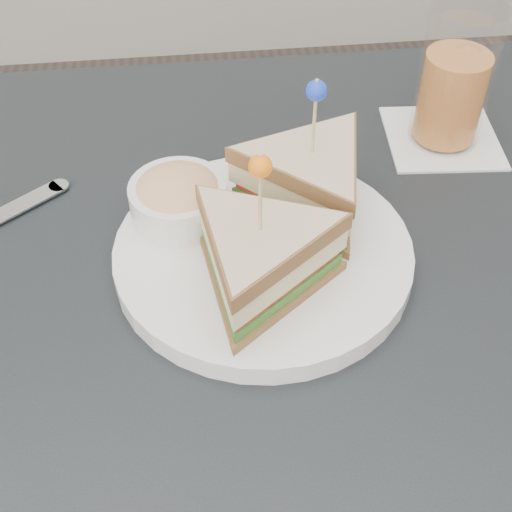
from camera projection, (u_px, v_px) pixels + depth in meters
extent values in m
cube|color=black|center=(246.00, 319.00, 0.60)|extent=(0.80, 0.80, 0.03)
cylinder|color=black|center=(442.00, 281.00, 1.14)|extent=(0.04, 0.04, 0.72)
cylinder|color=white|center=(263.00, 256.00, 0.62)|extent=(0.29, 0.29, 0.02)
cylinder|color=white|center=(263.00, 248.00, 0.62)|extent=(0.29, 0.29, 0.00)
cylinder|color=#D4B97A|center=(260.00, 200.00, 0.52)|extent=(0.00, 0.00, 0.08)
sphere|color=orange|center=(260.00, 166.00, 0.50)|extent=(0.02, 0.02, 0.02)
cylinder|color=#D4B97A|center=(314.00, 123.00, 0.58)|extent=(0.00, 0.00, 0.08)
sphere|color=blue|center=(316.00, 91.00, 0.56)|extent=(0.02, 0.02, 0.02)
cylinder|color=white|center=(179.00, 203.00, 0.63)|extent=(0.10, 0.10, 0.04)
ellipsoid|color=#E0B772|center=(177.00, 191.00, 0.62)|extent=(0.09, 0.09, 0.03)
cube|color=silver|center=(10.00, 211.00, 0.67)|extent=(0.10, 0.08, 0.00)
cylinder|color=silver|center=(59.00, 186.00, 0.70)|extent=(0.03, 0.03, 0.00)
cube|color=white|center=(442.00, 138.00, 0.76)|extent=(0.12, 0.12, 0.00)
cylinder|color=#CD793A|center=(451.00, 96.00, 0.72)|extent=(0.07, 0.07, 0.09)
cylinder|color=white|center=(456.00, 77.00, 0.70)|extent=(0.08, 0.08, 0.14)
cube|color=white|center=(467.00, 55.00, 0.70)|extent=(0.02, 0.02, 0.02)
cube|color=white|center=(448.00, 66.00, 0.69)|extent=(0.02, 0.02, 0.02)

